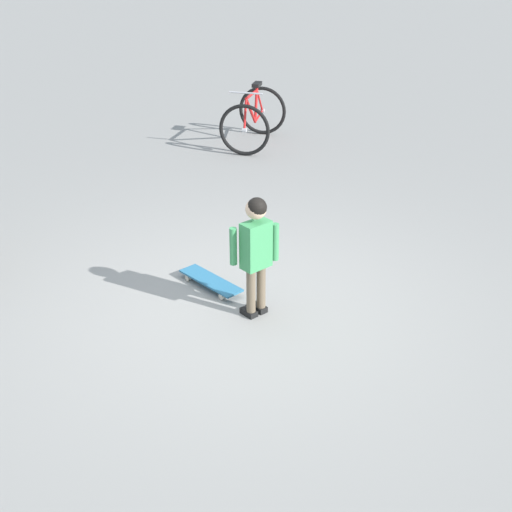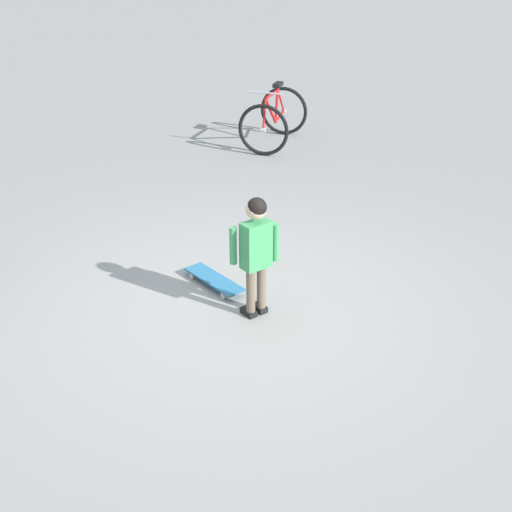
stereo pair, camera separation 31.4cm
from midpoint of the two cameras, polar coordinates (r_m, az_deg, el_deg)
name	(u,v)px [view 1 (the left image)]	position (r m, az deg, el deg)	size (l,w,h in m)	color
ground_plane	(234,309)	(6.09, -3.22, -4.28)	(50.00, 50.00, 0.00)	gray
child_person	(256,244)	(5.69, -1.59, 0.94)	(0.37, 0.28, 1.06)	brown
skateboard	(211,281)	(6.41, -5.07, -2.04)	(0.67, 0.54, 0.07)	teal
bicycle_mid	(254,118)	(10.16, -1.08, 11.02)	(0.75, 1.09, 0.85)	black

